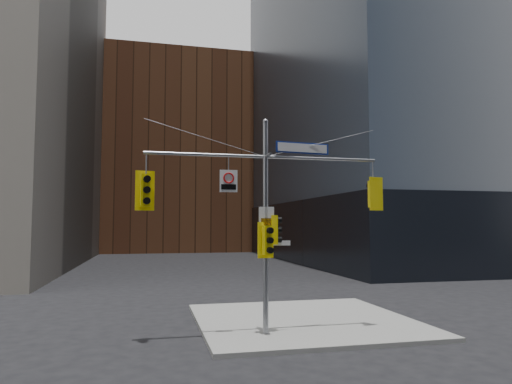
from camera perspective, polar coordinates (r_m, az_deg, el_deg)
name	(u,v)px	position (r m, az deg, el deg)	size (l,w,h in m)	color
ground	(283,355)	(13.82, 3.40, -19.69)	(160.00, 160.00, 0.00)	black
sidewalk_corner	(304,321)	(18.10, 5.98, -15.69)	(8.00, 8.00, 0.15)	gray
podium_ne	(443,231)	(54.89, 22.36, -4.56)	(36.40, 36.40, 6.00)	black
brick_midrise	(176,158)	(71.61, -9.95, 4.20)	(26.00, 20.00, 28.00)	brown
signal_assembly	(266,204)	(15.25, 1.21, -1.47)	(8.00, 0.80, 7.30)	gray
traffic_light_west_arm	(146,190)	(14.82, -13.62, 0.21)	(0.60, 0.54, 1.27)	yellow
traffic_light_east_arm	(373,194)	(16.69, 14.45, -0.25)	(0.56, 0.50, 1.18)	yellow
traffic_light_pole_side	(275,230)	(15.32, 2.37, -4.74)	(0.38, 0.33, 0.97)	yellow
traffic_light_pole_front	(268,240)	(14.98, 1.46, -6.04)	(0.56, 0.51, 1.18)	yellow
street_sign_blade	(303,148)	(15.84, 5.84, 5.49)	(1.96, 0.26, 0.38)	navy
regulatory_sign_arm	(229,180)	(15.03, -3.44, 1.47)	(0.59, 0.07, 0.74)	silver
regulatory_sign_pole	(266,218)	(15.13, 1.32, -3.23)	(0.52, 0.07, 0.69)	silver
street_blade_ew	(279,243)	(15.37, 2.84, -6.39)	(0.82, 0.04, 0.16)	silver
street_blade_ns	(262,247)	(15.70, 0.80, -6.84)	(0.06, 0.66, 0.13)	#145926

